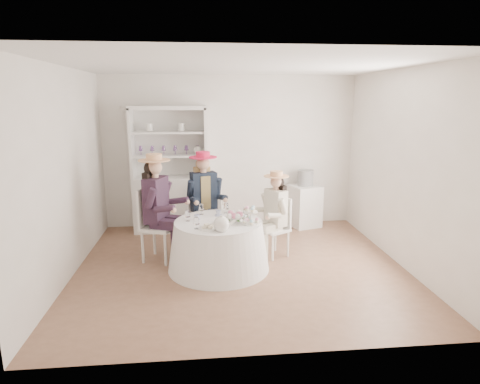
{
  "coord_description": "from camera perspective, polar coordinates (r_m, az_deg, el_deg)",
  "views": [
    {
      "loc": [
        -0.51,
        -5.2,
        2.29
      ],
      "look_at": [
        0.0,
        0.1,
        1.05
      ],
      "focal_mm": 30.0,
      "sensor_mm": 36.0,
      "label": 1
    }
  ],
  "objects": [
    {
      "name": "wall_right",
      "position": [
        5.96,
        22.2,
        3.06
      ],
      "size": [
        0.0,
        4.5,
        4.5
      ],
      "primitive_type": "plane",
      "rotation": [
        1.57,
        0.0,
        -1.57
      ],
      "color": "silver",
      "rests_on": "ground"
    },
    {
      "name": "flower_arrangement",
      "position": [
        5.33,
        -0.74,
        -3.33
      ],
      "size": [
        0.21,
        0.21,
        0.08
      ],
      "rotation": [
        0.0,
        0.0,
        -0.04
      ],
      "color": "#D46A8E",
      "rests_on": "tea_table"
    },
    {
      "name": "guest_left",
      "position": [
        5.77,
        -11.6,
        -1.35
      ],
      "size": [
        0.64,
        0.59,
        1.55
      ],
      "rotation": [
        0.0,
        0.0,
        1.2
      ],
      "color": "silver",
      "rests_on": "ground"
    },
    {
      "name": "side_table",
      "position": [
        7.44,
        9.15,
        -1.95
      ],
      "size": [
        0.61,
        0.61,
        0.76
      ],
      "primitive_type": "cube",
      "rotation": [
        0.0,
        0.0,
        0.3
      ],
      "color": "silver",
      "rests_on": "ground"
    },
    {
      "name": "sandwich_plate",
      "position": [
        5.12,
        -4.58,
        -5.06
      ],
      "size": [
        0.25,
        0.25,
        0.05
      ],
      "rotation": [
        0.0,
        0.0,
        -0.21
      ],
      "color": "white",
      "rests_on": "tea_table"
    },
    {
      "name": "teacup_c",
      "position": [
        5.53,
        -0.26,
        -3.44
      ],
      "size": [
        0.11,
        0.11,
        0.07
      ],
      "primitive_type": "imported",
      "rotation": [
        0.0,
        0.0,
        0.33
      ],
      "color": "white",
      "rests_on": "tea_table"
    },
    {
      "name": "table_teapot",
      "position": [
        5.0,
        -2.62,
        -4.59
      ],
      "size": [
        0.28,
        0.2,
        0.21
      ],
      "rotation": [
        0.0,
        0.0,
        -0.31
      ],
      "color": "white",
      "rests_on": "tea_table"
    },
    {
      "name": "guest_right",
      "position": [
        5.86,
        4.93,
        -2.44
      ],
      "size": [
        0.55,
        0.5,
        1.28
      ],
      "rotation": [
        0.0,
        0.0,
        -1.05
      ],
      "color": "silver",
      "rests_on": "ground"
    },
    {
      "name": "guest_mid",
      "position": [
        6.25,
        -5.12,
        -0.25
      ],
      "size": [
        0.57,
        0.61,
        1.51
      ],
      "rotation": [
        0.0,
        0.0,
        0.29
      ],
      "color": "silver",
      "rests_on": "ground"
    },
    {
      "name": "teacup_a",
      "position": [
        5.51,
        -6.15,
        -3.62
      ],
      "size": [
        0.09,
        0.09,
        0.06
      ],
      "primitive_type": "imported",
      "rotation": [
        0.0,
        0.0,
        -0.13
      ],
      "color": "white",
      "rests_on": "tea_table"
    },
    {
      "name": "wall_front",
      "position": [
        3.37,
        3.44,
        -3.06
      ],
      "size": [
        4.5,
        0.0,
        4.5
      ],
      "primitive_type": "plane",
      "rotation": [
        -1.57,
        0.0,
        0.0
      ],
      "color": "silver",
      "rests_on": "ground"
    },
    {
      "name": "cupcake_stand",
      "position": [
        5.29,
        1.54,
        -3.64
      ],
      "size": [
        0.25,
        0.25,
        0.23
      ],
      "rotation": [
        0.0,
        0.0,
        0.33
      ],
      "color": "white",
      "rests_on": "tea_table"
    },
    {
      "name": "hutch",
      "position": [
        7.15,
        -9.77,
        0.66
      ],
      "size": [
        1.48,
        0.99,
        2.18
      ],
      "rotation": [
        0.0,
        0.0,
        0.43
      ],
      "color": "silver",
      "rests_on": "ground"
    },
    {
      "name": "stemware_set",
      "position": [
        5.4,
        -3.12,
        -3.4
      ],
      "size": [
        0.88,
        0.88,
        0.15
      ],
      "color": "white",
      "rests_on": "tea_table"
    },
    {
      "name": "hatbox",
      "position": [
        7.33,
        9.3,
        1.99
      ],
      "size": [
        0.31,
        0.31,
        0.28
      ],
      "primitive_type": "cylinder",
      "rotation": [
        0.0,
        0.0,
        0.11
      ],
      "color": "black",
      "rests_on": "side_table"
    },
    {
      "name": "ground",
      "position": [
        5.7,
        0.1,
        -10.56
      ],
      "size": [
        4.5,
        4.5,
        0.0
      ],
      "primitive_type": "plane",
      "color": "brown",
      "rests_on": "ground"
    },
    {
      "name": "spare_chair",
      "position": [
        6.81,
        -3.95,
        -2.03
      ],
      "size": [
        0.5,
        0.5,
        0.96
      ],
      "rotation": [
        0.0,
        0.0,
        2.84
      ],
      "color": "silver",
      "rests_on": "ground"
    },
    {
      "name": "teacup_b",
      "position": [
        5.67,
        -3.11,
        -3.02
      ],
      "size": [
        0.1,
        0.1,
        0.07
      ],
      "primitive_type": "imported",
      "rotation": [
        0.0,
        0.0,
        -0.37
      ],
      "color": "white",
      "rests_on": "tea_table"
    },
    {
      "name": "wall_left",
      "position": [
        5.56,
        -23.66,
        2.28
      ],
      "size": [
        0.0,
        4.5,
        4.5
      ],
      "primitive_type": "plane",
      "rotation": [
        1.57,
        0.0,
        1.57
      ],
      "color": "silver",
      "rests_on": "ground"
    },
    {
      "name": "tea_table",
      "position": [
        5.53,
        -3.07,
        -7.56
      ],
      "size": [
        1.39,
        1.39,
        0.68
      ],
      "rotation": [
        0.0,
        0.0,
        -0.29
      ],
      "color": "white",
      "rests_on": "ground"
    },
    {
      "name": "ceiling",
      "position": [
        5.24,
        0.11,
        17.6
      ],
      "size": [
        4.5,
        4.5,
        0.0
      ],
      "primitive_type": "plane",
      "rotation": [
        3.14,
        0.0,
        0.0
      ],
      "color": "white",
      "rests_on": "wall_back"
    },
    {
      "name": "flower_bowl",
      "position": [
        5.39,
        -0.93,
        -3.93
      ],
      "size": [
        0.23,
        0.23,
        0.06
      ],
      "primitive_type": "imported",
      "rotation": [
        0.0,
        0.0,
        0.02
      ],
      "color": "white",
      "rests_on": "tea_table"
    },
    {
      "name": "wall_back",
      "position": [
        7.28,
        -1.45,
        5.67
      ],
      "size": [
        4.5,
        0.0,
        4.5
      ],
      "primitive_type": "plane",
      "rotation": [
        1.57,
        0.0,
        0.0
      ],
      "color": "silver",
      "rests_on": "ground"
    }
  ]
}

